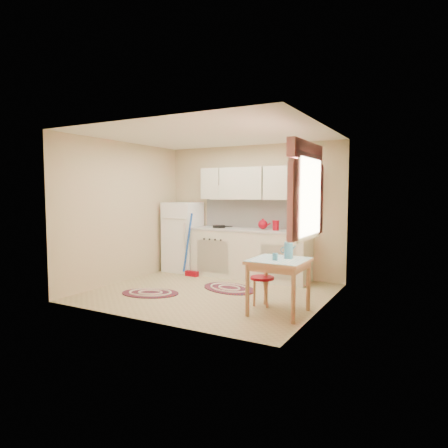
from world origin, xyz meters
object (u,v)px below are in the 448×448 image
(fridge, at_px, (183,237))
(table, at_px, (279,287))
(stool, at_px, (262,291))
(base_cabinets, at_px, (250,255))

(fridge, height_order, table, fridge)
(stool, bearing_deg, table, -32.67)
(base_cabinets, distance_m, stool, 1.86)
(fridge, distance_m, table, 3.27)
(base_cabinets, bearing_deg, table, -54.93)
(fridge, relative_size, table, 1.94)
(fridge, bearing_deg, table, -32.58)
(base_cabinets, bearing_deg, fridge, -178.06)
(base_cabinets, relative_size, table, 3.12)
(table, bearing_deg, stool, 147.33)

